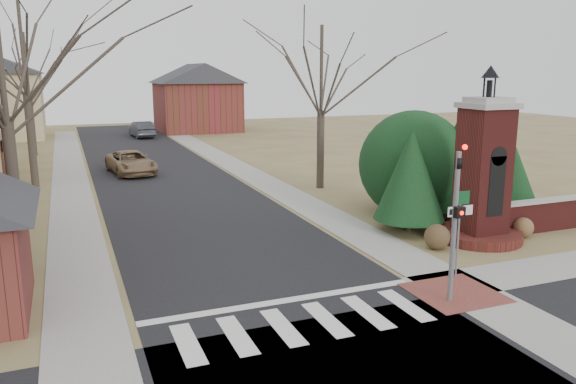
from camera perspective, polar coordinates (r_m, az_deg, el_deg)
name	(u,v)px	position (r m, az deg, el deg)	size (l,w,h in m)	color
ground	(318,337)	(13.98, 3.08, -14.50)	(120.00, 120.00, 0.00)	brown
main_street	(164,178)	(34.30, -12.52, 1.40)	(8.00, 70.00, 0.01)	black
crosswalk_zone	(305,323)	(14.63, 1.73, -13.18)	(8.00, 2.20, 0.02)	silver
stop_bar	(283,301)	(15.89, -0.46, -11.02)	(8.00, 0.35, 0.02)	silver
sidewalk_right_main	(247,172)	(35.48, -4.21, 2.02)	(2.00, 60.00, 0.02)	gray
sidewalk_left	(71,184)	(33.89, -21.22, 0.73)	(2.00, 60.00, 0.02)	gray
curb_apron	(455,293)	(17.11, 16.59, -9.81)	(2.40, 2.40, 0.02)	brown
traffic_signal_pole	(456,211)	(15.71, 16.68, -1.90)	(0.28, 0.41, 4.50)	slate
sign_post	(459,217)	(17.72, 17.03, -2.47)	(0.90, 0.07, 2.75)	slate
brick_gate_monument	(482,184)	(22.07, 19.13, 0.80)	(3.20, 3.20, 6.47)	#5D1D1B
brick_garden_wall	(568,212)	(25.51, 26.58, -1.81)	(7.50, 0.50, 1.30)	#5D1D1B
house_distant_right	(197,96)	(60.83, -9.27, 9.60)	(8.80, 8.80, 7.30)	maroon
evergreen_near	(411,174)	(22.52, 12.36, 1.76)	(2.80, 2.80, 4.10)	#473D33
evergreen_mid	(460,158)	(25.37, 17.07, 3.35)	(3.40, 3.40, 4.70)	#473D33
evergreen_far	(512,174)	(26.05, 21.79, 1.66)	(2.40, 2.40, 3.30)	#473D33
evergreen_mass	(413,160)	(25.54, 12.59, 3.20)	(4.80, 4.80, 4.80)	#10311B
bare_tree_1	(21,36)	(33.39, -25.48, 14.09)	(8.40, 8.40, 11.64)	#473D33
bare_tree_2	(26,60)	(46.36, -25.08, 12.04)	(7.35, 7.35, 10.19)	#473D33
bare_tree_3	(322,63)	(30.16, 3.43, 12.99)	(7.00, 7.00, 9.70)	#473D33
pickup_truck	(131,162)	(36.20, -15.67, 2.91)	(2.33, 5.05, 1.40)	#876A4A
distant_car	(141,129)	(55.86, -14.66, 6.18)	(1.63, 4.68, 1.54)	#37393F
dry_shrub_left	(437,237)	(20.81, 14.90, -4.43)	(0.92, 0.92, 0.92)	#513C25
dry_shrub_right	(523,228)	(23.37, 22.78, -3.35)	(0.78, 0.78, 0.78)	brown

